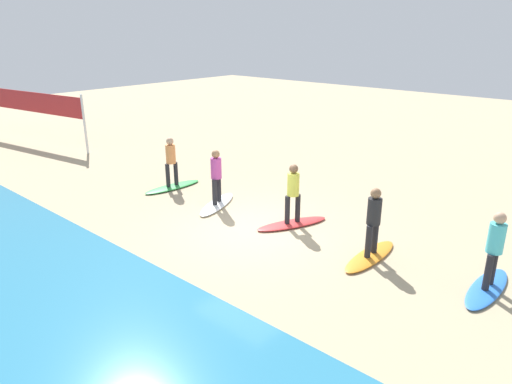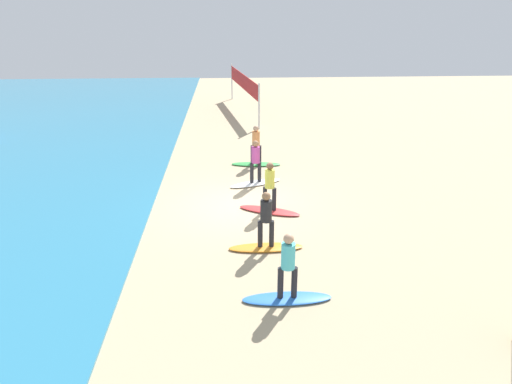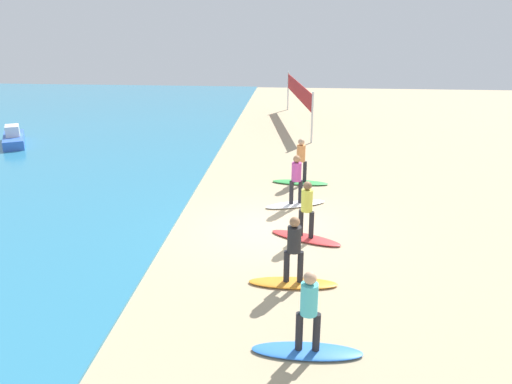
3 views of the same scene
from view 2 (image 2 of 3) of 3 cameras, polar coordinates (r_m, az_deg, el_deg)
The scene contains 12 objects.
ground_plane at distance 16.17m, azimuth -1.87°, elevation -1.68°, with size 60.00×60.00×0.00m, color tan.
surfboard_blue at distance 11.30m, azimuth 3.76°, elevation -12.74°, with size 2.10×0.56×0.09m, color blue.
surfer_blue at distance 10.77m, azimuth 3.89°, elevation -8.39°, with size 0.32×0.46×1.64m.
surfboard_orange at distance 13.39m, azimuth 1.19°, elevation -6.73°, with size 2.10×0.56×0.09m, color orange.
surfer_orange at distance 12.95m, azimuth 1.23°, elevation -2.87°, with size 0.32×0.46×1.64m.
surfboard_red at distance 15.69m, azimuth 1.63°, elevation -2.27°, with size 2.10×0.56×0.09m, color red.
surfer_red at distance 15.31m, azimuth 1.67°, elevation 1.12°, with size 0.32×0.43×1.64m.
surfboard_white at distance 18.08m, azimuth -0.05°, elevation 1.09°, with size 2.10×0.56×0.09m, color white.
surfer_white at distance 17.75m, azimuth -0.05°, elevation 4.09°, with size 0.32×0.44×1.64m.
surfboard_green at distance 20.25m, azimuth -0.00°, elevation 3.40°, with size 2.10×0.56×0.09m, color green.
surfer_green at distance 19.95m, azimuth -0.00°, elevation 6.10°, with size 0.32×0.46×1.64m.
volleyball_net at distance 30.34m, azimuth -1.52°, elevation 12.99°, with size 8.99×1.51×2.50m.
Camera 2 is at (-14.83, 0.31, 6.45)m, focal length 33.04 mm.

